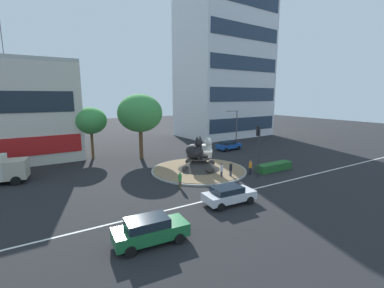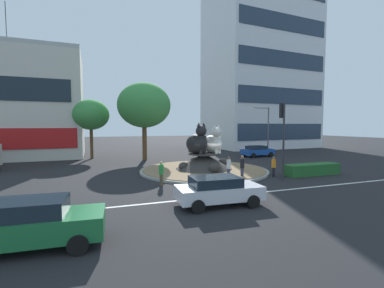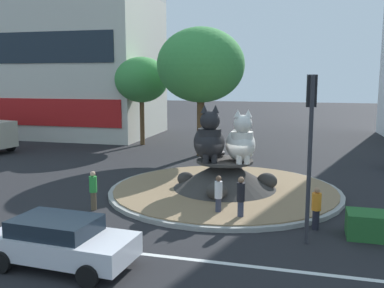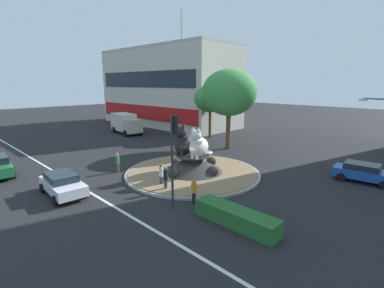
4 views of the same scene
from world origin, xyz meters
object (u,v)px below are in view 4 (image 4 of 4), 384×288
object	(u,v)px
pedestrian_orange_shirt	(194,191)
shophouse_block	(167,87)
cat_statue_black	(184,143)
cat_statue_white	(198,146)
delivery_box_truck	(126,123)
pedestrian_white_shirt	(161,175)
pedestrian_black_shirt	(166,178)
sedan_on_far_lane	(364,172)
second_tree_near_tower	(229,93)
traffic_light_mast	(173,146)
hatchback_near_shophouse	(62,184)
broadleaf_tree_behind_island	(210,99)
pedestrian_green_shirt	(117,162)

from	to	relation	value
pedestrian_orange_shirt	shophouse_block	bearing A→B (deg)	48.47
cat_statue_black	shophouse_block	xyz separation A→B (m)	(-22.86, 17.76, 4.11)
cat_statue_black	cat_statue_white	xyz separation A→B (m)	(1.49, 0.15, -0.07)
delivery_box_truck	pedestrian_white_shirt	bearing A→B (deg)	-17.09
pedestrian_black_shirt	shophouse_block	bearing A→B (deg)	-56.47
cat_statue_white	sedan_on_far_lane	xyz separation A→B (m)	(9.91, 7.92, -1.76)
cat_statue_black	second_tree_near_tower	size ratio (longest dim) A/B	0.34
pedestrian_black_shirt	pedestrian_white_shirt	bearing A→B (deg)	-36.69
pedestrian_black_shirt	pedestrian_orange_shirt	size ratio (longest dim) A/B	1.13
traffic_light_mast	delivery_box_truck	distance (m)	27.38
cat_statue_black	hatchback_near_shophouse	world-z (taller)	cat_statue_black
pedestrian_black_shirt	second_tree_near_tower	bearing A→B (deg)	-85.35
cat_statue_white	sedan_on_far_lane	distance (m)	12.81
cat_statue_black	traffic_light_mast	world-z (taller)	traffic_light_mast
sedan_on_far_lane	delivery_box_truck	bearing A→B (deg)	176.93
broadleaf_tree_behind_island	second_tree_near_tower	xyz separation A→B (m)	(5.88, -3.57, 1.04)
pedestrian_black_shirt	hatchback_near_shophouse	bearing A→B (deg)	33.77
pedestrian_white_shirt	pedestrian_green_shirt	bearing A→B (deg)	-144.49
sedan_on_far_lane	hatchback_near_shophouse	size ratio (longest dim) A/B	0.99
shophouse_block	second_tree_near_tower	world-z (taller)	shophouse_block
traffic_light_mast	hatchback_near_shophouse	size ratio (longest dim) A/B	1.28
second_tree_near_tower	sedan_on_far_lane	bearing A→B (deg)	-6.72
pedestrian_black_shirt	delivery_box_truck	world-z (taller)	delivery_box_truck
pedestrian_green_shirt	pedestrian_orange_shirt	xyz separation A→B (m)	(9.02, 0.02, -0.05)
shophouse_block	pedestrian_black_shirt	size ratio (longest dim) A/B	14.55
cat_statue_black	pedestrian_black_shirt	bearing A→B (deg)	12.49
pedestrian_black_shirt	delivery_box_truck	xyz separation A→B (m)	(-21.97, 10.70, 0.61)
pedestrian_white_shirt	sedan_on_far_lane	xyz separation A→B (m)	(10.22, 11.54, -0.15)
broadleaf_tree_behind_island	pedestrian_orange_shirt	bearing A→B (deg)	-51.47
cat_statue_white	pedestrian_orange_shirt	size ratio (longest dim) A/B	1.71
pedestrian_white_shirt	delivery_box_truck	xyz separation A→B (m)	(-21.02, 10.33, 0.67)
cat_statue_black	pedestrian_white_shirt	bearing A→B (deg)	2.22
cat_statue_black	second_tree_near_tower	bearing A→B (deg)	179.90
broadleaf_tree_behind_island	hatchback_near_shophouse	distance (m)	23.76
cat_statue_black	pedestrian_white_shirt	size ratio (longest dim) A/B	1.78
broadleaf_tree_behind_island	pedestrian_orange_shirt	distance (m)	22.45
broadleaf_tree_behind_island	delivery_box_truck	world-z (taller)	broadleaf_tree_behind_island
pedestrian_white_shirt	pedestrian_orange_shirt	size ratio (longest dim) A/B	1.07
cat_statue_white	pedestrian_green_shirt	xyz separation A→B (m)	(-5.59, -4.05, -1.64)
traffic_light_mast	hatchback_near_shophouse	xyz separation A→B (m)	(-6.98, -3.84, -3.12)
traffic_light_mast	sedan_on_far_lane	xyz separation A→B (m)	(6.80, 13.33, -3.13)
shophouse_block	second_tree_near_tower	xyz separation A→B (m)	(19.97, -8.00, -0.34)
shophouse_block	traffic_light_mast	bearing A→B (deg)	-41.04
hatchback_near_shophouse	pedestrian_orange_shirt	bearing A→B (deg)	38.74
pedestrian_green_shirt	delivery_box_truck	bearing A→B (deg)	-30.96
shophouse_block	pedestrian_black_shirt	world-z (taller)	shophouse_block
traffic_light_mast	delivery_box_truck	bearing A→B (deg)	58.03
traffic_light_mast	pedestrian_black_shirt	size ratio (longest dim) A/B	3.13
cat_statue_black	pedestrian_orange_shirt	bearing A→B (deg)	35.15
traffic_light_mast	sedan_on_far_lane	bearing A→B (deg)	-32.62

